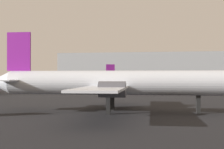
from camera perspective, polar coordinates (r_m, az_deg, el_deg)
The scene contains 3 objects.
airplane_on_taxiway at distance 37.55m, azimuth 1.27°, elevation -1.59°, with size 35.25×26.15×10.11m.
airplane_far_right at distance 81.49m, azimuth 5.70°, elevation -1.54°, with size 23.67×16.12×7.49m.
terminal_building at distance 143.25m, azimuth 5.80°, elevation 0.94°, with size 76.46×20.27×14.76m, color #999EA3.
Camera 1 is at (3.77, -12.51, 4.54)m, focal length 48.92 mm.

